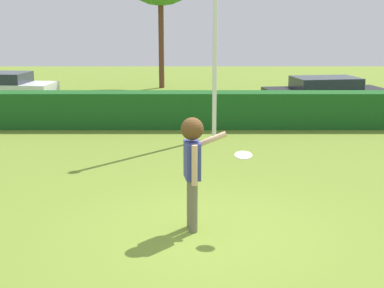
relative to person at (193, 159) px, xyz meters
The scene contains 6 objects.
ground_plane 1.18m from the person, 20.22° to the right, with size 60.00×60.00×0.00m, color olive.
person is the anchor object (origin of this frame).
frisbee 0.77m from the person, ahead, with size 0.27×0.27×0.08m.
lamppost 7.22m from the person, 84.84° to the left, with size 0.24×0.24×6.83m.
hedge_row 8.20m from the person, 88.28° to the left, with size 26.42×0.90×1.09m, color #19551C.
parked_car_black 11.85m from the person, 66.65° to the left, with size 4.41×2.31×1.25m.
Camera 1 is at (-0.26, -7.81, 3.23)m, focal length 49.97 mm.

